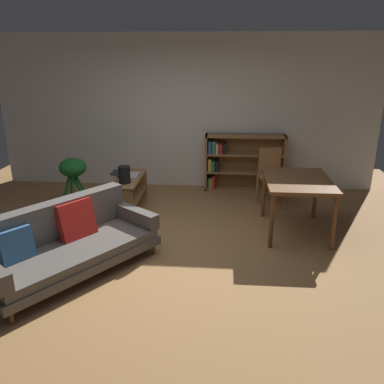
# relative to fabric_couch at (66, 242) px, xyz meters

# --- Properties ---
(ground_plane) EXTENTS (8.16, 8.16, 0.00)m
(ground_plane) POSITION_rel_fabric_couch_xyz_m (1.05, 0.50, -0.34)
(ground_plane) COLOR #9E7042
(back_wall_panel) EXTENTS (6.80, 0.10, 2.70)m
(back_wall_panel) POSITION_rel_fabric_couch_xyz_m (1.05, 3.20, 1.01)
(back_wall_panel) COLOR silver
(back_wall_panel) RESTS_ON ground_plane
(fabric_couch) EXTENTS (1.83, 2.05, 0.76)m
(fabric_couch) POSITION_rel_fabric_couch_xyz_m (0.00, 0.00, 0.00)
(fabric_couch) COLOR brown
(fabric_couch) RESTS_ON ground_plane
(media_console) EXTENTS (0.37, 1.08, 0.54)m
(media_console) POSITION_rel_fabric_couch_xyz_m (0.29, 1.81, -0.08)
(media_console) COLOR olive
(media_console) RESTS_ON ground_plane
(open_laptop) EXTENTS (0.42, 0.33, 0.06)m
(open_laptop) POSITION_rel_fabric_couch_xyz_m (0.24, 1.96, 0.21)
(open_laptop) COLOR silver
(open_laptop) RESTS_ON media_console
(desk_speaker) EXTENTS (0.17, 0.17, 0.25)m
(desk_speaker) POSITION_rel_fabric_couch_xyz_m (0.29, 1.58, 0.32)
(desk_speaker) COLOR black
(desk_speaker) RESTS_ON media_console
(potted_floor_plant) EXTENTS (0.42, 0.47, 0.82)m
(potted_floor_plant) POSITION_rel_fabric_couch_xyz_m (-0.60, 1.89, 0.20)
(potted_floor_plant) COLOR #333338
(potted_floor_plant) RESTS_ON ground_plane
(dining_table) EXTENTS (0.86, 1.13, 0.77)m
(dining_table) POSITION_rel_fabric_couch_xyz_m (2.74, 1.23, 0.34)
(dining_table) COLOR brown
(dining_table) RESTS_ON ground_plane
(dining_chair_near) EXTENTS (0.47, 0.46, 0.93)m
(dining_chair_near) POSITION_rel_fabric_couch_xyz_m (2.52, 2.26, 0.19)
(dining_chair_near) COLOR olive
(dining_chair_near) RESTS_ON ground_plane
(bookshelf) EXTENTS (1.41, 0.30, 1.01)m
(bookshelf) POSITION_rel_fabric_couch_xyz_m (2.05, 3.03, 0.17)
(bookshelf) COLOR olive
(bookshelf) RESTS_ON ground_plane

